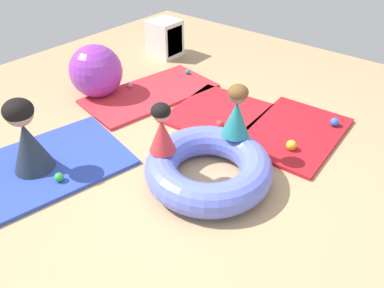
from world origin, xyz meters
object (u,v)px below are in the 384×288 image
object	(u,v)px
inflatable_cushion	(208,168)
play_ball_green	(59,177)
child_in_red	(162,128)
child_in_teal	(237,111)
play_ball_blue	(335,122)
adult_seated	(26,137)
play_ball_yellow	(291,145)
play_ball_pink	(130,85)
storage_cube	(166,38)
play_ball_teal	(188,72)
play_ball_red	(220,124)
exercise_ball_large	(96,71)

from	to	relation	value
inflatable_cushion	play_ball_green	world-z (taller)	inflatable_cushion
inflatable_cushion	child_in_red	size ratio (longest dim) A/B	2.45
child_in_teal	play_ball_blue	distance (m)	1.42
adult_seated	play_ball_yellow	bearing A→B (deg)	-125.72
play_ball_yellow	play_ball_pink	size ratio (longest dim) A/B	1.41
child_in_red	play_ball_blue	bearing A→B (deg)	-24.77
adult_seated	storage_cube	bearing A→B (deg)	-63.17
adult_seated	play_ball_pink	size ratio (longest dim) A/B	9.79
play_ball_teal	storage_cube	xyz separation A→B (m)	(0.40, 0.78, 0.21)
play_ball_green	play_ball_blue	distance (m)	3.04
play_ball_red	play_ball_teal	size ratio (longest dim) A/B	1.53
play_ball_green	play_ball_yellow	xyz separation A→B (m)	(1.84, -1.44, 0.01)
play_ball_pink	play_ball_teal	bearing A→B (deg)	-21.52
play_ball_pink	exercise_ball_large	xyz separation A→B (m)	(-0.35, 0.22, 0.26)
play_ball_blue	play_ball_yellow	bearing A→B (deg)	167.10
play_ball_teal	child_in_teal	bearing A→B (deg)	-126.54
child_in_teal	child_in_red	world-z (taller)	child_in_teal
play_ball_red	play_ball_pink	world-z (taller)	play_ball_red
child_in_red	play_ball_pink	distance (m)	1.94
child_in_red	play_ball_green	world-z (taller)	child_in_red
play_ball_red	play_ball_yellow	bearing A→B (deg)	-80.05
storage_cube	play_ball_red	bearing A→B (deg)	-122.55
child_in_teal	play_ball_pink	distance (m)	2.05
play_ball_pink	play_ball_green	bearing A→B (deg)	-152.20
inflatable_cushion	adult_seated	size ratio (longest dim) A/B	1.59
inflatable_cushion	exercise_ball_large	world-z (taller)	exercise_ball_large
play_ball_yellow	play_ball_teal	xyz separation A→B (m)	(0.73, 2.03, -0.02)
play_ball_teal	play_ball_pink	world-z (taller)	play_ball_pink
child_in_teal	play_ball_green	world-z (taller)	child_in_teal
child_in_red	inflatable_cushion	bearing A→B (deg)	-57.81
play_ball_yellow	play_ball_red	distance (m)	0.83
exercise_ball_large	play_ball_red	bearing A→B (deg)	-80.07
inflatable_cushion	play_ball_pink	bearing A→B (deg)	67.72
play_ball_green	child_in_teal	bearing A→B (deg)	-37.27
child_in_teal	adult_seated	size ratio (longest dim) A/B	0.71
play_ball_teal	play_ball_red	bearing A→B (deg)	-125.79
child_in_teal	play_ball_blue	world-z (taller)	child_in_teal
play_ball_yellow	exercise_ball_large	world-z (taller)	exercise_ball_large
inflatable_cushion	play_ball_yellow	distance (m)	0.99
play_ball_blue	play_ball_green	bearing A→B (deg)	147.95
inflatable_cushion	child_in_teal	distance (m)	0.60
play_ball_teal	play_ball_pink	xyz separation A→B (m)	(-0.83, 0.33, 0.01)
play_ball_pink	play_ball_blue	bearing A→B (deg)	-71.70
adult_seated	exercise_ball_large	bearing A→B (deg)	-53.25
adult_seated	play_ball_pink	world-z (taller)	adult_seated
play_ball_yellow	storage_cube	distance (m)	3.04
child_in_red	play_ball_teal	size ratio (longest dim) A/B	7.44
play_ball_yellow	inflatable_cushion	bearing A→B (deg)	156.23
child_in_teal	play_ball_yellow	size ratio (longest dim) A/B	4.91
child_in_teal	play_ball_green	bearing A→B (deg)	51.32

